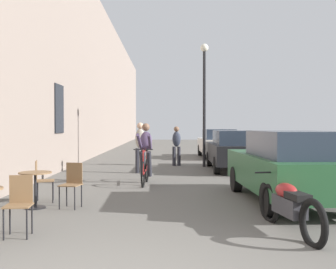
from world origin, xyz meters
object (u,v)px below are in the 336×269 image
Objects in this scene: pedestrian_mid at (177,144)px; parked_motorcycle at (290,206)px; parked_car_third at (218,143)px; cafe_table_mid at (35,182)px; cafe_chair_mid_toward_street at (41,178)px; pedestrian_near at (140,145)px; cafe_chair_near_toward_street at (19,201)px; parked_car_second at (234,150)px; cafe_chair_mid_toward_wall at (72,182)px; parked_car_nearest at (289,166)px; street_lamp at (204,89)px; cyclist_on_bicycle at (145,155)px.

parked_motorcycle is at bearing -82.10° from pedestrian_mid.
pedestrian_mid is 0.39× the size of parked_car_third.
parked_car_third is at bearing 67.24° from cafe_table_mid.
cafe_chair_mid_toward_street is 0.22× the size of parked_car_third.
pedestrian_near is 1.08× the size of pedestrian_mid.
cafe_chair_near_toward_street is at bearing -79.67° from cafe_chair_mid_toward_street.
parked_motorcycle is (-0.64, -8.61, -0.36)m from parked_car_second.
cafe_chair_mid_toward_wall is at bearing -99.84° from pedestrian_near.
pedestrian_near is at bearing 122.82° from parked_car_nearest.
parked_car_third is (0.16, 5.83, -0.00)m from parked_car_second.
cafe_table_mid is 13.67m from parked_car_third.
street_lamp is at bearing 66.67° from cafe_chair_mid_toward_wall.
cafe_chair_mid_toward_street is 0.97m from cafe_chair_mid_toward_wall.
cafe_table_mid is 0.64m from cafe_chair_mid_toward_street.
parked_car_second is (4.41, 6.70, 0.24)m from cafe_chair_mid_toward_wall.
parked_car_nearest is (4.80, 2.47, 0.28)m from cafe_chair_near_toward_street.
cafe_chair_near_toward_street and cafe_chair_mid_toward_street have the same top height.
cafe_chair_mid_toward_wall is at bearing -35.37° from cafe_chair_mid_toward_street.
cafe_chair_mid_toward_wall is at bearing -123.36° from parked_car_second.
pedestrian_mid is (2.65, 10.47, 0.39)m from cafe_chair_near_toward_street.
pedestrian_near is 0.82× the size of parked_motorcycle.
cyclist_on_bicycle is 0.36× the size of street_lamp.
parked_motorcycle is (0.34, -9.87, -2.70)m from street_lamp.
parked_car_second is at bearing -52.22° from street_lamp.
cafe_chair_mid_toward_wall reaches higher than parked_motorcycle.
cafe_table_mid is 5.23m from parked_car_nearest.
street_lamp reaches higher than parked_car_third.
cyclist_on_bicycle reaches higher than parked_car_third.
pedestrian_mid reaches higher than parked_car_third.
street_lamp is at bearing 60.31° from cafe_chair_mid_toward_street.
cafe_chair_near_toward_street is 2.02m from cafe_table_mid.
cyclist_on_bicycle is at bearing -132.48° from parked_car_second.
parked_car_nearest is at bearing -74.94° from pedestrian_mid.
cafe_chair_mid_toward_wall is at bearing -113.33° from street_lamp.
pedestrian_mid is 0.39× the size of parked_car_second.
parked_motorcycle reaches higher than cafe_table_mid.
cyclist_on_bicycle reaches higher than pedestrian_mid.
cafe_table_mid is at bearing -120.86° from cyclist_on_bicycle.
pedestrian_mid reaches higher than parked_car_second.
street_lamp is at bearing 91.96° from parked_motorcycle.
cafe_chair_mid_toward_wall is at bearing 81.41° from cafe_chair_near_toward_street.
pedestrian_near reaches higher than cafe_chair_mid_toward_wall.
cyclist_on_bicycle is at bearing -101.41° from pedestrian_mid.
cafe_chair_near_toward_street is at bearing -98.59° from cafe_chair_mid_toward_wall.
parked_car_second is at bearing 52.89° from cafe_table_mid.
cafe_chair_mid_toward_street is at bearing -108.87° from pedestrian_near.
cafe_chair_mid_toward_street is 8.05m from parked_car_second.
cafe_table_mid is at bearing -174.64° from parked_car_nearest.
parked_car_nearest reaches higher than cafe_chair_mid_toward_street.
parked_car_second is at bearing 49.74° from cafe_chair_mid_toward_street.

